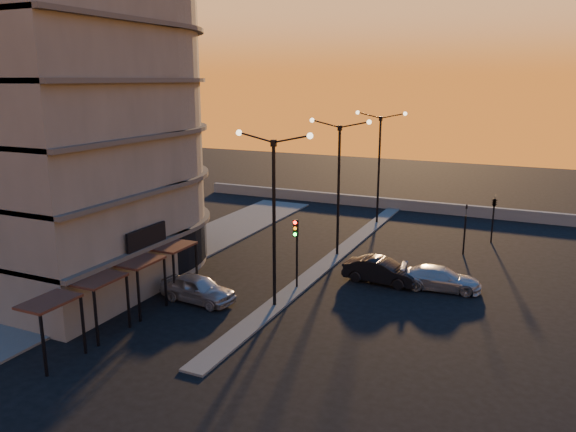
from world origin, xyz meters
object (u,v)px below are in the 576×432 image
(streetlamp_mid, at_px, (339,177))
(car_hatchback, at_px, (198,288))
(traffic_light_main, at_px, (296,242))
(car_sedan, at_px, (381,271))
(car_wagon, at_px, (441,278))

(streetlamp_mid, distance_m, car_hatchback, 12.82)
(traffic_light_main, bearing_deg, car_sedan, 36.87)
(car_wagon, bearing_deg, traffic_light_main, 108.11)
(streetlamp_mid, distance_m, car_sedan, 7.55)
(streetlamp_mid, relative_size, car_sedan, 2.08)
(traffic_light_main, height_order, car_wagon, traffic_light_main)
(traffic_light_main, xyz_separation_m, car_hatchback, (-4.20, -3.97, -2.13))
(streetlamp_mid, bearing_deg, traffic_light_main, -90.00)
(car_sedan, bearing_deg, streetlamp_mid, 50.40)
(car_hatchback, relative_size, car_sedan, 0.97)
(car_hatchback, bearing_deg, car_wagon, -52.38)
(traffic_light_main, relative_size, car_sedan, 0.93)
(streetlamp_mid, xyz_separation_m, car_wagon, (7.73, -3.58, -4.92))
(streetlamp_mid, xyz_separation_m, traffic_light_main, (0.00, -7.13, -2.70))
(streetlamp_mid, bearing_deg, car_sedan, -42.90)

